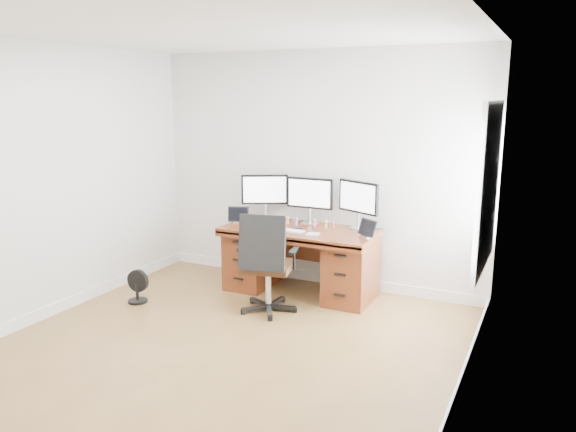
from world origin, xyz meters
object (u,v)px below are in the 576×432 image
at_px(desk, 301,258).
at_px(office_chair, 267,280).
at_px(floor_fan, 137,287).
at_px(monitor_center, 310,195).
at_px(keyboard, 292,231).

distance_m(desk, office_chair, 0.71).
height_order(desk, office_chair, office_chair).
height_order(office_chair, floor_fan, office_chair).
relative_size(monitor_center, keyboard, 2.07).
bearing_deg(monitor_center, desk, -90.91).
bearing_deg(floor_fan, desk, 32.18).
height_order(desk, floor_fan, desk).
relative_size(desk, office_chair, 1.61).
height_order(floor_fan, keyboard, keyboard).
relative_size(desk, floor_fan, 4.74).
distance_m(desk, monitor_center, 0.72).
distance_m(floor_fan, monitor_center, 2.15).
distance_m(floor_fan, keyboard, 1.78).
bearing_deg(office_chair, monitor_center, 73.59).
xyz_separation_m(office_chair, monitor_center, (0.06, 0.94, 0.74)).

